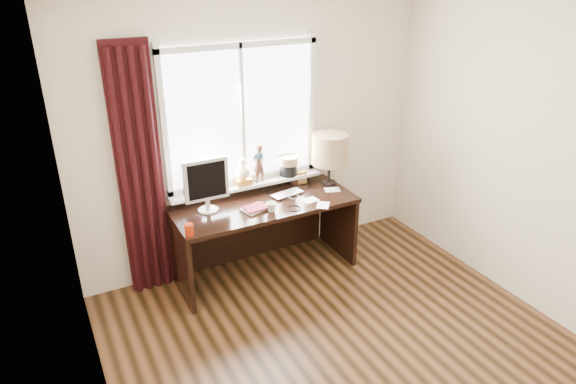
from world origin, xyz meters
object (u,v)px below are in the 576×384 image
laptop (287,194)px  red_cup (189,230)px  monitor (206,182)px  mug (271,207)px  table_lamp (330,150)px  desk (260,222)px

laptop → red_cup: size_ratio=3.14×
laptop → monitor: 0.82m
monitor → laptop: bearing=-2.4°
mug → table_lamp: table_lamp is taller
mug → desk: (0.02, 0.29, -0.29)m
red_cup → table_lamp: 1.63m
mug → monitor: size_ratio=0.19×
red_cup → mug: bearing=5.8°
red_cup → desk: red_cup is taller
red_cup → desk: size_ratio=0.06×
red_cup → monitor: size_ratio=0.20×
mug → monitor: 0.61m
mug → table_lamp: 0.88m
desk → table_lamp: (0.75, -0.01, 0.61)m
monitor → table_lamp: table_lamp is taller
desk → monitor: 0.73m
desk → monitor: (-0.51, -0.02, 0.52)m
laptop → red_cup: bearing=-173.6°
laptop → desk: 0.37m
red_cup → desk: bearing=24.8°
red_cup → table_lamp: size_ratio=0.19×
mug → red_cup: 0.79m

